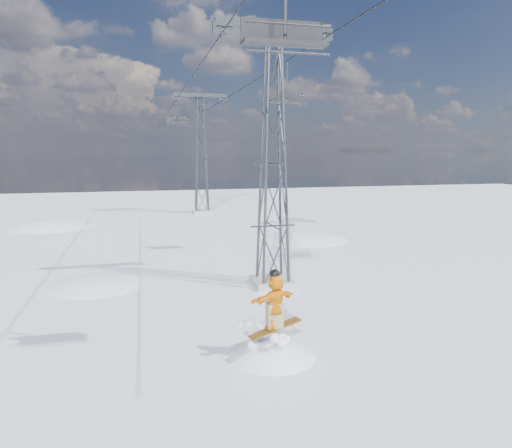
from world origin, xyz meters
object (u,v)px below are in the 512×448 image
Objects in this scene: lift_tower_far at (201,157)px; snowboarder_jump at (272,405)px; lift_tower_near at (273,165)px; lift_chair_near at (284,34)px.

lift_tower_far is 32.80m from snowboarder_jump.
lift_tower_near is 25.00m from lift_tower_far.
lift_tower_far is 4.48× the size of lift_chair_near.
snowboarder_jump is (-2.01, -6.96, -7.11)m from lift_tower_near.
lift_tower_near is at bearing -90.00° from lift_tower_far.
snowboarder_jump is 10.56m from lift_chair_near.
lift_chair_near reaches higher than snowboarder_jump.
lift_chair_near is (-2.20, -33.48, 3.34)m from lift_tower_far.
snowboarder_jump is at bearing -106.11° from lift_tower_near.
lift_tower_near is at bearing 75.45° from lift_chair_near.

